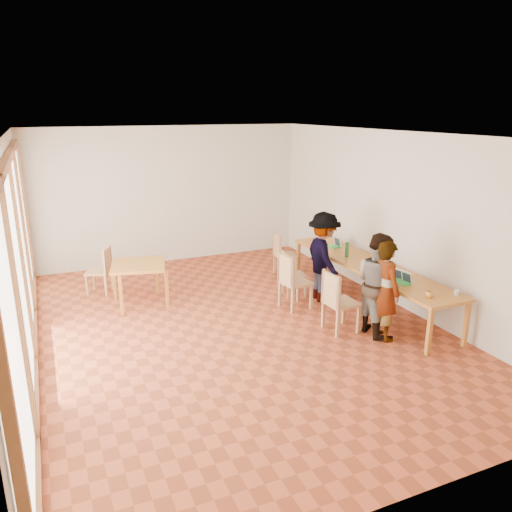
{
  "coord_description": "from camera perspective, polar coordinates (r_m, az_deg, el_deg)",
  "views": [
    {
      "loc": [
        -2.6,
        -6.82,
        3.37
      ],
      "look_at": [
        0.42,
        0.15,
        1.1
      ],
      "focal_mm": 35.0,
      "sensor_mm": 36.0,
      "label": 1
    }
  ],
  "objects": [
    {
      "name": "laptop_far",
      "position": [
        9.87,
        9.1,
        1.36
      ],
      "size": [
        0.22,
        0.25,
        0.2
      ],
      "rotation": [
        0.0,
        0.0,
        0.03
      ],
      "color": "green",
      "rests_on": "communal_table"
    },
    {
      "name": "chair_mid",
      "position": [
        8.55,
        4.0,
        -2.28
      ],
      "size": [
        0.51,
        0.51,
        0.52
      ],
      "rotation": [
        0.0,
        0.0,
        0.13
      ],
      "color": "tan",
      "rests_on": "ground"
    },
    {
      "name": "ground",
      "position": [
        8.04,
        -2.36,
        -8.15
      ],
      "size": [
        8.0,
        8.0,
        0.0
      ],
      "primitive_type": "plane",
      "color": "#AF4B2A",
      "rests_on": "ground"
    },
    {
      "name": "laptop_near",
      "position": [
        8.05,
        16.64,
        -2.68
      ],
      "size": [
        0.22,
        0.24,
        0.19
      ],
      "rotation": [
        0.0,
        0.0,
        0.1
      ],
      "color": "green",
      "rests_on": "communal_table"
    },
    {
      "name": "side_table",
      "position": [
        8.97,
        -13.26,
        -1.34
      ],
      "size": [
        0.9,
        0.9,
        0.75
      ],
      "rotation": [
        0.0,
        0.0,
        -0.24
      ],
      "color": "#BF782A",
      "rests_on": "ground"
    },
    {
      "name": "pink_phone",
      "position": [
        10.07,
        9.35,
        1.37
      ],
      "size": [
        0.05,
        0.1,
        0.01
      ],
      "primitive_type": "cube",
      "color": "#F44863",
      "rests_on": "communal_table"
    },
    {
      "name": "wall_right",
      "position": [
        9.02,
        15.63,
        4.05
      ],
      "size": [
        0.1,
        8.0,
        3.0
      ],
      "primitive_type": "cube",
      "color": "beige",
      "rests_on": "ground"
    },
    {
      "name": "wall_back",
      "position": [
        11.29,
        -9.85,
        6.85
      ],
      "size": [
        6.0,
        0.1,
        3.0
      ],
      "primitive_type": "cube",
      "color": "beige",
      "rests_on": "ground"
    },
    {
      "name": "person_far",
      "position": [
        8.96,
        7.72,
        -0.12
      ],
      "size": [
        0.73,
        1.12,
        1.62
      ],
      "primitive_type": "imported",
      "rotation": [
        0.0,
        0.0,
        1.44
      ],
      "color": "gray",
      "rests_on": "ground"
    },
    {
      "name": "person_mid",
      "position": [
        7.81,
        13.77,
        -3.11
      ],
      "size": [
        0.65,
        0.81,
        1.59
      ],
      "primitive_type": "imported",
      "rotation": [
        0.0,
        0.0,
        1.51
      ],
      "color": "gray",
      "rests_on": "ground"
    },
    {
      "name": "chair_near",
      "position": [
        7.75,
        9.15,
        -4.51
      ],
      "size": [
        0.48,
        0.48,
        0.52
      ],
      "rotation": [
        0.0,
        0.0,
        0.04
      ],
      "color": "tan",
      "rests_on": "ground"
    },
    {
      "name": "person_near",
      "position": [
        7.65,
        14.6,
        -3.82
      ],
      "size": [
        0.39,
        0.57,
        1.53
      ],
      "primitive_type": "imported",
      "rotation": [
        0.0,
        0.0,
        1.54
      ],
      "color": "gray",
      "rests_on": "ground"
    },
    {
      "name": "window_wall",
      "position": [
        7.08,
        -25.45,
        -0.31
      ],
      "size": [
        0.1,
        8.0,
        3.0
      ],
      "primitive_type": "cube",
      "color": "white",
      "rests_on": "ground"
    },
    {
      "name": "condiment_cup",
      "position": [
        8.39,
        15.39,
        -1.95
      ],
      "size": [
        0.08,
        0.08,
        0.06
      ],
      "primitive_type": "cylinder",
      "color": "white",
      "rests_on": "communal_table"
    },
    {
      "name": "wall_front",
      "position": [
        4.27,
        17.48,
        -10.15
      ],
      "size": [
        6.0,
        0.1,
        3.0
      ],
      "primitive_type": "cube",
      "color": "beige",
      "rests_on": "ground"
    },
    {
      "name": "chair_spare",
      "position": [
        9.71,
        -17.08,
        -1.05
      ],
      "size": [
        0.55,
        0.55,
        0.47
      ],
      "rotation": [
        0.0,
        0.0,
        2.7
      ],
      "color": "tan",
      "rests_on": "ground"
    },
    {
      "name": "laptop_mid",
      "position": [
        8.19,
        15.71,
        -2.29
      ],
      "size": [
        0.25,
        0.26,
        0.18
      ],
      "rotation": [
        0.0,
        0.0,
        0.36
      ],
      "color": "green",
      "rests_on": "communal_table"
    },
    {
      "name": "black_pouch",
      "position": [
        8.21,
        14.09,
        -2.15
      ],
      "size": [
        0.16,
        0.26,
        0.09
      ],
      "primitive_type": "cube",
      "color": "black",
      "rests_on": "communal_table"
    },
    {
      "name": "chair_far",
      "position": [
        9.21,
        3.89,
        -1.53
      ],
      "size": [
        0.43,
        0.43,
        0.44
      ],
      "rotation": [
        0.0,
        0.0,
        -0.14
      ],
      "color": "tan",
      "rests_on": "ground"
    },
    {
      "name": "clear_glass",
      "position": [
        7.8,
        21.94,
        -3.9
      ],
      "size": [
        0.07,
        0.07,
        0.09
      ],
      "primitive_type": "cylinder",
      "color": "silver",
      "rests_on": "communal_table"
    },
    {
      "name": "ceiling",
      "position": [
        7.31,
        -2.65,
        13.88
      ],
      "size": [
        6.0,
        8.0,
        0.04
      ],
      "primitive_type": "cube",
      "color": "white",
      "rests_on": "wall_back"
    },
    {
      "name": "yellow_mug",
      "position": [
        7.6,
        19.22,
        -4.16
      ],
      "size": [
        0.11,
        0.11,
        0.09
      ],
      "primitive_type": "imported",
      "rotation": [
        0.0,
        0.0,
        -0.04
      ],
      "color": "orange",
      "rests_on": "communal_table"
    },
    {
      "name": "green_bottle",
      "position": [
        9.2,
        10.36,
        0.72
      ],
      "size": [
        0.07,
        0.07,
        0.28
      ],
      "primitive_type": "cylinder",
      "color": "#1F6B2F",
      "rests_on": "communal_table"
    },
    {
      "name": "chair_empty",
      "position": [
        10.28,
        2.9,
        0.71
      ],
      "size": [
        0.47,
        0.47,
        0.48
      ],
      "rotation": [
        0.0,
        0.0,
        -0.12
      ],
      "color": "tan",
      "rests_on": "ground"
    },
    {
      "name": "communal_table",
      "position": [
        8.92,
        12.74,
        -1.18
      ],
      "size": [
        0.8,
        4.0,
        0.75
      ],
      "color": "#BF782A",
      "rests_on": "ground"
    }
  ]
}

